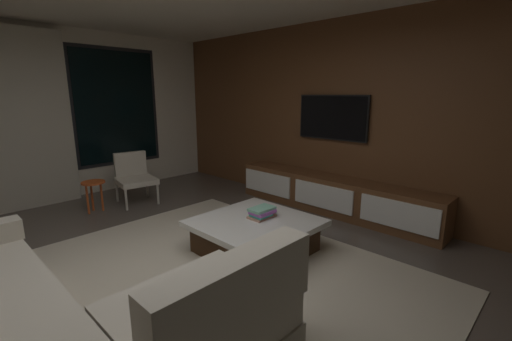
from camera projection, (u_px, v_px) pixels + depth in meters
floor at (167, 294)px, 2.90m from camera, size 9.20×9.20×0.00m
back_wall_with_window at (26, 117)px, 5.01m from camera, size 6.60×0.30×2.70m
media_wall at (352, 118)px, 4.75m from camera, size 0.12×7.80×2.70m
area_rug at (206, 282)px, 3.08m from camera, size 3.20×3.80×0.01m
sectional_couch at (43, 331)px, 2.04m from camera, size 1.98×2.50×0.82m
coffee_table at (255, 236)px, 3.64m from camera, size 1.16×1.16×0.36m
book_stack_on_coffee_table at (262, 213)px, 3.68m from camera, size 0.29×0.21×0.12m
accent_chair_near_window at (134, 175)px, 5.30m from camera, size 0.63×0.64×0.78m
side_stool at (93, 187)px, 4.83m from camera, size 0.32×0.32×0.46m
media_console at (334, 196)px, 4.83m from camera, size 0.46×3.10×0.52m
mounted_tv at (332, 117)px, 4.84m from camera, size 0.05×1.10×0.64m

